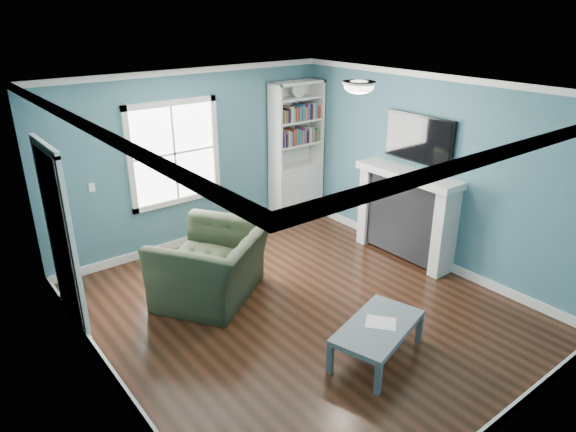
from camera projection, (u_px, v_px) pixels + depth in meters
floor at (301, 309)px, 6.17m from camera, size 5.00×5.00×0.00m
room_walls at (302, 185)px, 5.57m from camera, size 5.00×5.00×5.00m
trim at (302, 215)px, 5.70m from camera, size 4.50×5.00×2.60m
window at (174, 153)px, 7.26m from camera, size 1.40×0.06×1.50m
bookshelf at (296, 166)px, 8.51m from camera, size 0.90×0.35×2.31m
fireplace at (406, 215)px, 7.26m from camera, size 0.44×1.58×1.30m
tv at (419, 139)px, 6.92m from camera, size 0.06×1.10×0.65m
door at (60, 238)px, 5.52m from camera, size 0.12×0.98×2.17m
ceiling_fixture at (359, 86)px, 5.79m from camera, size 0.38×0.38×0.15m
light_switch at (92, 187)px, 6.67m from camera, size 0.08×0.01×0.12m
recliner at (212, 254)px, 6.25m from camera, size 1.59×1.46×1.16m
coffee_table at (378, 329)px, 5.23m from camera, size 1.18×0.86×0.39m
paper_sheet at (381, 323)px, 5.24m from camera, size 0.38×0.39×0.00m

